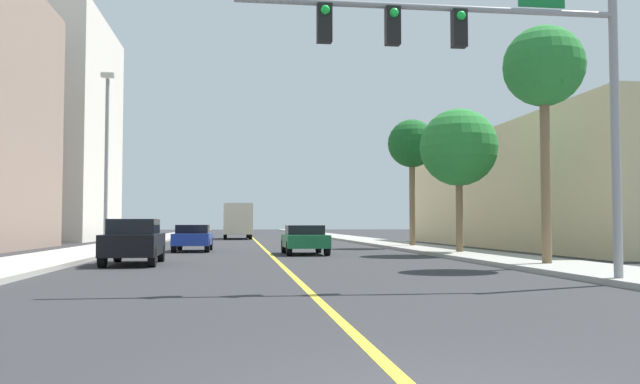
{
  "coord_description": "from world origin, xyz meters",
  "views": [
    {
      "loc": [
        -1.45,
        -4.74,
        1.38
      ],
      "look_at": [
        1.46,
        17.96,
        2.48
      ],
      "focal_mm": 36.34,
      "sensor_mm": 36.0,
      "label": 1
    }
  ],
  "objects": [
    {
      "name": "ground",
      "position": [
        0.0,
        42.0,
        0.0
      ],
      "size": [
        192.0,
        192.0,
        0.0
      ],
      "primitive_type": "plane",
      "color": "#2D2D30"
    },
    {
      "name": "car_blue",
      "position": [
        -3.59,
        27.51,
        0.69
      ],
      "size": [
        1.8,
        3.92,
        1.3
      ],
      "rotation": [
        0.0,
        0.0,
        -0.01
      ],
      "color": "#1E389E",
      "rests_on": "ground"
    },
    {
      "name": "palm_far",
      "position": [
        8.24,
        30.37,
        5.76
      ],
      "size": [
        2.69,
        2.69,
        7.04
      ],
      "color": "brown",
      "rests_on": "sidewalk_right"
    },
    {
      "name": "building_left_far",
      "position": [
        -17.58,
        49.76,
        8.91
      ],
      "size": [
        10.87,
        15.25,
        17.82
      ],
      "primitive_type": "cube",
      "color": "silver",
      "rests_on": "ground"
    },
    {
      "name": "street_lamp",
      "position": [
        -7.15,
        24.42,
        4.49
      ],
      "size": [
        0.56,
        0.28,
        7.84
      ],
      "color": "gray",
      "rests_on": "sidewalk_left"
    },
    {
      "name": "lane_marking_center",
      "position": [
        0.0,
        42.0,
        0.0
      ],
      "size": [
        0.16,
        144.0,
        0.01
      ],
      "primitive_type": "cube",
      "color": "yellow",
      "rests_on": "ground"
    },
    {
      "name": "delivery_truck",
      "position": [
        -1.43,
        52.35,
        1.63
      ],
      "size": [
        2.57,
        7.93,
        3.05
      ],
      "rotation": [
        0.0,
        0.0,
        0.02
      ],
      "color": "#194799",
      "rests_on": "ground"
    },
    {
      "name": "traffic_signal_mast",
      "position": [
        4.22,
        8.85,
        4.92
      ],
      "size": [
        8.69,
        0.36,
        6.55
      ],
      "color": "gray",
      "rests_on": "sidewalk_right"
    },
    {
      "name": "car_green",
      "position": [
        1.52,
        23.8,
        0.68
      ],
      "size": [
        1.85,
        3.93,
        1.28
      ],
      "rotation": [
        0.0,
        0.0,
        0.01
      ],
      "color": "#196638",
      "rests_on": "ground"
    },
    {
      "name": "sidewalk_left",
      "position": [
        -8.26,
        42.0,
        0.07
      ],
      "size": [
        3.22,
        168.0,
        0.15
      ],
      "primitive_type": "cube",
      "color": "#B2ADA3",
      "rests_on": "ground"
    },
    {
      "name": "palm_mid",
      "position": [
        8.1,
        22.27,
        4.65
      ],
      "size": [
        3.37,
        3.37,
        6.21
      ],
      "color": "brown",
      "rests_on": "sidewalk_right"
    },
    {
      "name": "building_right_near",
      "position": [
        18.42,
        30.41,
        3.27
      ],
      "size": [
        12.55,
        26.94,
        6.55
      ],
      "primitive_type": "cube",
      "color": "beige",
      "rests_on": "ground"
    },
    {
      "name": "palm_near",
      "position": [
        8.01,
        14.16,
        6.17
      ],
      "size": [
        2.51,
        2.51,
        7.38
      ],
      "color": "brown",
      "rests_on": "sidewalk_right"
    },
    {
      "name": "sidewalk_right",
      "position": [
        8.26,
        42.0,
        0.07
      ],
      "size": [
        3.22,
        168.0,
        0.15
      ],
      "primitive_type": "cube",
      "color": "#9E9B93",
      "rests_on": "ground"
    },
    {
      "name": "car_black",
      "position": [
        -4.86,
        17.51,
        0.79
      ],
      "size": [
        1.8,
        4.12,
        1.51
      ],
      "rotation": [
        0.0,
        0.0,
        3.16
      ],
      "color": "black",
      "rests_on": "ground"
    }
  ]
}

